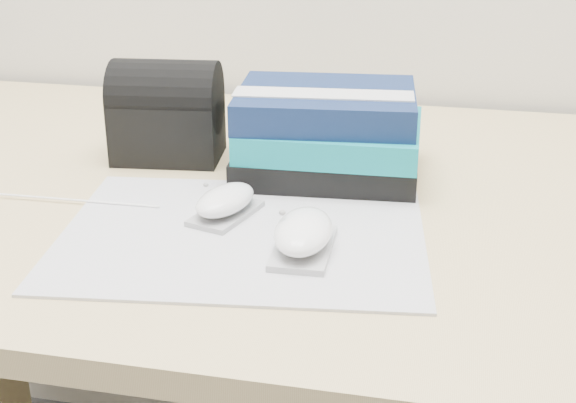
% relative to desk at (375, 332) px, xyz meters
% --- Properties ---
extents(desk, '(1.60, 0.80, 0.73)m').
position_rel_desk_xyz_m(desk, '(0.00, 0.00, 0.00)').
color(desk, tan).
rests_on(desk, ground).
extents(mousepad, '(0.43, 0.35, 0.00)m').
position_rel_desk_xyz_m(mousepad, '(-0.13, -0.21, 0.24)').
color(mousepad, '#9998A0').
rests_on(mousepad, desk).
extents(mouse_rear, '(0.07, 0.10, 0.04)m').
position_rel_desk_xyz_m(mouse_rear, '(-0.16, -0.17, 0.25)').
color(mouse_rear, '#9B9C9E').
rests_on(mouse_rear, mousepad).
extents(mouse_front, '(0.06, 0.11, 0.04)m').
position_rel_desk_xyz_m(mouse_front, '(-0.06, -0.24, 0.26)').
color(mouse_front, '#A6A6A9').
rests_on(mouse_front, mousepad).
extents(usb_cable, '(0.21, 0.01, 0.00)m').
position_rel_desk_xyz_m(usb_cable, '(-0.35, -0.17, 0.24)').
color(usb_cable, white).
rests_on(usb_cable, mousepad).
extents(book_stack, '(0.24, 0.20, 0.11)m').
position_rel_desk_xyz_m(book_stack, '(-0.07, -0.01, 0.29)').
color(book_stack, black).
rests_on(book_stack, desk).
extents(pouch, '(0.15, 0.11, 0.13)m').
position_rel_desk_xyz_m(pouch, '(-0.29, 0.01, 0.30)').
color(pouch, black).
rests_on(pouch, desk).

